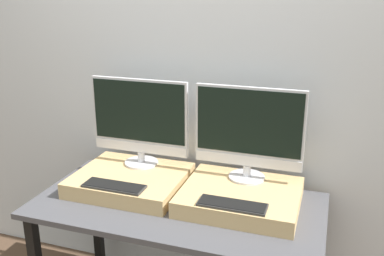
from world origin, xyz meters
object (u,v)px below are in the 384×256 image
object	(u,v)px
keyboard_left	(114,186)
monitor_right	(249,131)
monitor_left	(140,120)
keyboard_right	(232,205)

from	to	relation	value
keyboard_left	monitor_right	size ratio (longest dim) A/B	0.57
monitor_left	keyboard_left	size ratio (longest dim) A/B	1.76
keyboard_left	monitor_right	bearing A→B (deg)	27.88
monitor_right	keyboard_left	bearing A→B (deg)	-152.12
monitor_left	monitor_right	bearing A→B (deg)	0.00
monitor_left	keyboard_right	size ratio (longest dim) A/B	1.76
monitor_left	monitor_right	distance (m)	0.62
monitor_left	monitor_right	size ratio (longest dim) A/B	1.00
keyboard_left	monitor_right	distance (m)	0.74
keyboard_right	keyboard_left	bearing A→B (deg)	180.00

